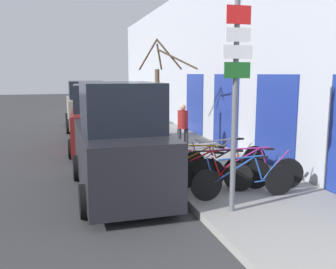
{
  "coord_description": "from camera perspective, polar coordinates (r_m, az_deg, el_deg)",
  "views": [
    {
      "loc": [
        -1.42,
        -1.92,
        2.72
      ],
      "look_at": [
        0.79,
        5.78,
        1.42
      ],
      "focal_mm": 40.0,
      "sensor_mm": 36.0,
      "label": 1
    }
  ],
  "objects": [
    {
      "name": "parked_car_1",
      "position": [
        13.69,
        -10.8,
        2.12
      ],
      "size": [
        2.14,
        4.63,
        2.35
      ],
      "rotation": [
        0.0,
        0.0,
        -0.06
      ],
      "color": "maroon",
      "rests_on": "ground"
    },
    {
      "name": "parked_car_0",
      "position": [
        8.51,
        -7.36,
        -1.57
      ],
      "size": [
        2.02,
        4.32,
        2.54
      ],
      "rotation": [
        0.0,
        0.0,
        0.01
      ],
      "color": "black",
      "rests_on": "ground"
    },
    {
      "name": "bicycle_3",
      "position": [
        8.51,
        4.92,
        -5.67
      ],
      "size": [
        2.02,
        1.28,
        0.9
      ],
      "rotation": [
        0.0,
        0.0,
        1.01
      ],
      "color": "black",
      "rests_on": "sidewalk_curb"
    },
    {
      "name": "building_facade",
      "position": [
        16.87,
        4.04,
        10.93
      ],
      "size": [
        0.23,
        32.0,
        6.5
      ],
      "color": "#B2B7C1",
      "rests_on": "ground"
    },
    {
      "name": "bicycle_5",
      "position": [
        9.57,
        8.56,
        -3.88
      ],
      "size": [
        2.5,
        0.48,
        0.98
      ],
      "rotation": [
        0.0,
        0.0,
        1.69
      ],
      "color": "black",
      "rests_on": "sidewalk_curb"
    },
    {
      "name": "pedestrian_near",
      "position": [
        12.53,
        2.27,
        1.6
      ],
      "size": [
        0.41,
        0.35,
        1.57
      ],
      "rotation": [
        0.0,
        0.0,
        0.15
      ],
      "color": "#333338",
      "rests_on": "sidewalk_curb"
    },
    {
      "name": "bicycle_2",
      "position": [
        8.53,
        7.92,
        -5.65
      ],
      "size": [
        2.19,
        0.75,
        0.92
      ],
      "rotation": [
        0.0,
        0.0,
        1.27
      ],
      "color": "black",
      "rests_on": "sidewalk_curb"
    },
    {
      "name": "ground_plane",
      "position": [
        13.48,
        -9.66,
        -2.54
      ],
      "size": [
        80.0,
        80.0,
        0.0
      ],
      "primitive_type": "plane",
      "color": "#333335"
    },
    {
      "name": "bicycle_1",
      "position": [
        8.63,
        12.18,
        -5.47
      ],
      "size": [
        2.39,
        0.76,
        0.97
      ],
      "rotation": [
        0.0,
        0.0,
        1.3
      ],
      "color": "black",
      "rests_on": "sidewalk_curb"
    },
    {
      "name": "bicycle_0",
      "position": [
        7.98,
        11.47,
        -6.82
      ],
      "size": [
        2.28,
        0.44,
        0.91
      ],
      "rotation": [
        0.0,
        0.0,
        1.5
      ],
      "color": "black",
      "rests_on": "sidewalk_curb"
    },
    {
      "name": "bicycle_4",
      "position": [
        8.84,
        5.12,
        -4.96
      ],
      "size": [
        2.02,
        1.38,
        0.96
      ],
      "rotation": [
        0.0,
        0.0,
        0.97
      ],
      "color": "black",
      "rests_on": "sidewalk_curb"
    },
    {
      "name": "street_tree",
      "position": [
        12.41,
        -1.43,
        5.56
      ],
      "size": [
        1.62,
        1.7,
        3.69
      ],
      "color": "brown",
      "rests_on": "sidewalk_curb"
    },
    {
      "name": "sidewalk_curb",
      "position": [
        16.63,
        -1.84,
        0.09
      ],
      "size": [
        3.2,
        32.0,
        0.15
      ],
      "color": "gray",
      "rests_on": "ground"
    },
    {
      "name": "parked_car_2",
      "position": [
        19.04,
        -12.29,
        4.1
      ],
      "size": [
        2.07,
        4.47,
        2.37
      ],
      "rotation": [
        0.0,
        0.0,
        -0.0
      ],
      "color": "gray",
      "rests_on": "ground"
    },
    {
      "name": "signpost",
      "position": [
        6.88,
        10.22,
        5.96
      ],
      "size": [
        0.57,
        0.12,
        3.89
      ],
      "color": "#595B60",
      "rests_on": "sidewalk_curb"
    }
  ]
}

